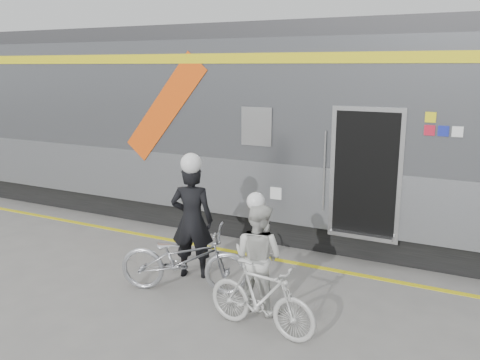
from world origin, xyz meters
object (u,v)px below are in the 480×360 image
Objects in this scene: bicycle_left at (184,259)px; woman at (258,257)px; man at (192,221)px; bicycle_right at (261,298)px.

bicycle_left is 1.27× the size of woman.
man is 0.72m from bicycle_left.
man is 1.54m from woman.
woman reaches higher than bicycle_right.
woman is 0.99× the size of bicycle_right.
bicycle_right is (1.72, -1.11, -0.46)m from man.
man reaches higher than woman.
bicycle_left is 1.25m from woman.
bicycle_left is at bearing 6.45° from woman.
woman is 0.70m from bicycle_right.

